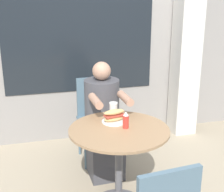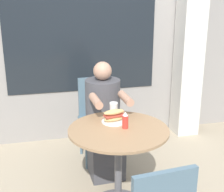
{
  "view_description": "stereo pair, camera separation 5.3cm",
  "coord_description": "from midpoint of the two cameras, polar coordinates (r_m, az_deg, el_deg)",
  "views": [
    {
      "loc": [
        -0.63,
        -2.13,
        1.67
      ],
      "look_at": [
        0.0,
        0.21,
        0.91
      ],
      "focal_mm": 50.0,
      "sensor_mm": 36.0,
      "label": 1
    },
    {
      "loc": [
        -0.58,
        -2.14,
        1.67
      ],
      "look_at": [
        0.0,
        0.21,
        0.91
      ],
      "focal_mm": 50.0,
      "sensor_mm": 36.0,
      "label": 2
    }
  ],
  "objects": [
    {
      "name": "condiment_bottle",
      "position": [
        2.41,
        3.07,
        -4.46
      ],
      "size": [
        0.05,
        0.05,
        0.13
      ],
      "color": "red",
      "rests_on": "cafe_table"
    },
    {
      "name": "drink_cup",
      "position": [
        2.68,
        0.87,
        -2.35
      ],
      "size": [
        0.07,
        0.07,
        0.11
      ],
      "color": "silver",
      "rests_on": "cafe_table"
    },
    {
      "name": "cafe_table",
      "position": [
        2.5,
        1.8,
        -9.84
      ],
      "size": [
        0.78,
        0.78,
        0.71
      ],
      "color": "#997551",
      "rests_on": "ground_plane"
    },
    {
      "name": "diner_chair",
      "position": [
        3.32,
        -2.38,
        -2.73
      ],
      "size": [
        0.39,
        0.39,
        0.87
      ],
      "rotation": [
        0.0,
        0.0,
        3.17
      ],
      "color": "slate",
      "rests_on": "ground_plane"
    },
    {
      "name": "seated_diner",
      "position": [
        3.02,
        -0.99,
        -5.65
      ],
      "size": [
        0.34,
        0.6,
        1.11
      ],
      "rotation": [
        0.0,
        0.0,
        3.17
      ],
      "color": "#424247",
      "rests_on": "ground_plane"
    },
    {
      "name": "storefront_wall",
      "position": [
        3.68,
        -4.43,
        13.23
      ],
      "size": [
        8.0,
        0.09,
        2.8
      ],
      "color": "gray",
      "rests_on": "ground_plane"
    },
    {
      "name": "sandwich_on_plate",
      "position": [
        2.53,
        1.08,
        -3.8
      ],
      "size": [
        0.2,
        0.2,
        0.11
      ],
      "rotation": [
        0.0,
        0.0,
        0.19
      ],
      "color": "white",
      "rests_on": "cafe_table"
    },
    {
      "name": "lattice_pillar",
      "position": [
        3.91,
        14.45,
        10.06
      ],
      "size": [
        0.28,
        0.28,
        2.4
      ],
      "color": "beige",
      "rests_on": "ground_plane"
    }
  ]
}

